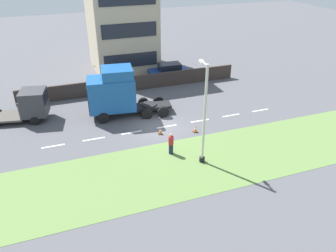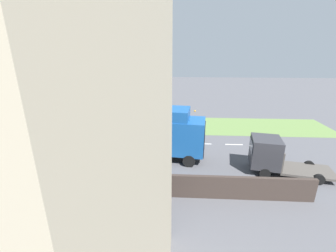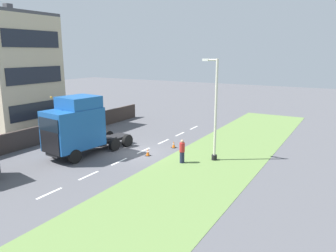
{
  "view_description": "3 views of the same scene",
  "coord_description": "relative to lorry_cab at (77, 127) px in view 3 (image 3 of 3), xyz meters",
  "views": [
    {
      "loc": [
        -23.82,
        7.72,
        13.96
      ],
      "look_at": [
        -2.44,
        0.06,
        1.45
      ],
      "focal_mm": 35.0,
      "sensor_mm": 36.0,
      "label": 1
    },
    {
      "loc": [
        21.7,
        3.32,
        9.29
      ],
      "look_at": [
        0.99,
        2.13,
        2.23
      ],
      "focal_mm": 24.0,
      "sensor_mm": 36.0,
      "label": 2
    },
    {
      "loc": [
        -14.56,
        20.62,
        7.88
      ],
      "look_at": [
        -2.17,
        -0.96,
        2.27
      ],
      "focal_mm": 35.0,
      "sensor_mm": 36.0,
      "label": 3
    }
  ],
  "objects": [
    {
      "name": "traffic_cone_lead",
      "position": [
        -4.62,
        -2.76,
        -2.05
      ],
      "size": [
        0.36,
        0.36,
        0.58
      ],
      "color": "black",
      "rests_on": "ground"
    },
    {
      "name": "building_block",
      "position": [
        13.33,
        -3.75,
        3.53
      ],
      "size": [
        8.72,
        7.39,
        12.81
      ],
      "color": "#C1B293",
      "rests_on": "ground"
    },
    {
      "name": "lorry_cab",
      "position": [
        0.0,
        0.0,
        0.0
      ],
      "size": [
        3.49,
        7.75,
        4.77
      ],
      "rotation": [
        0.0,
        0.0,
        -0.13
      ],
      "color": "black",
      "rests_on": "ground"
    },
    {
      "name": "pedestrian",
      "position": [
        -7.71,
        -2.59,
        -1.48
      ],
      "size": [
        0.39,
        0.39,
        1.75
      ],
      "color": "#1E233D",
      "rests_on": "ground"
    },
    {
      "name": "boundary_wall",
      "position": [
        5.44,
        -3.02,
        -1.53
      ],
      "size": [
        0.25,
        24.0,
        1.62
      ],
      "color": "#382D28",
      "rests_on": "ground"
    },
    {
      "name": "grass_verge",
      "position": [
        -9.56,
        -3.02,
        -2.33
      ],
      "size": [
        7.0,
        44.0,
        0.01
      ],
      "color": "#607F42",
      "rests_on": "ground"
    },
    {
      "name": "parked_car",
      "position": [
        7.22,
        -7.79,
        -1.37
      ],
      "size": [
        2.1,
        4.71,
        1.99
      ],
      "rotation": [
        0.0,
        0.0,
        -0.04
      ],
      "color": "navy",
      "rests_on": "ground"
    },
    {
      "name": "lane_markings",
      "position": [
        -3.56,
        -3.72,
        -2.34
      ],
      "size": [
        0.16,
        21.0,
        0.0
      ],
      "color": "white",
      "rests_on": "ground"
    },
    {
      "name": "ground_plane",
      "position": [
        -3.56,
        -3.02,
        -2.34
      ],
      "size": [
        120.0,
        120.0,
        0.0
      ],
      "primitive_type": "plane",
      "color": "#515156",
      "rests_on": "ground"
    },
    {
      "name": "lamp_post",
      "position": [
        -9.45,
        -4.36,
        1.03
      ],
      "size": [
        1.32,
        0.4,
        7.45
      ],
      "color": "black",
      "rests_on": "ground"
    },
    {
      "name": "traffic_cone_trailing",
      "position": [
        -5.31,
        -5.69,
        -2.05
      ],
      "size": [
        0.36,
        0.36,
        0.58
      ],
      "color": "black",
      "rests_on": "ground"
    }
  ]
}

